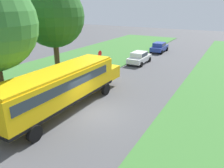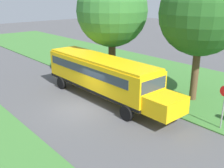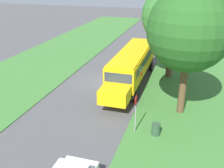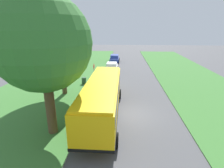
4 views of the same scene
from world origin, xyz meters
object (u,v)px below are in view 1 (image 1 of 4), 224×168
(car_blue_middle, at_px, (159,47))
(oak_tree_roadside_mid, at_px, (51,15))
(stop_sign, at_px, (100,60))
(school_bus, at_px, (63,85))
(trash_bin, at_px, (90,69))
(car_white_nearest, at_px, (139,57))

(car_blue_middle, bearing_deg, oak_tree_roadside_mid, -103.87)
(oak_tree_roadside_mid, bearing_deg, stop_sign, 52.53)
(school_bus, distance_m, stop_sign, 8.68)
(oak_tree_roadside_mid, bearing_deg, trash_bin, 68.16)
(stop_sign, bearing_deg, car_white_nearest, 75.12)
(car_white_nearest, bearing_deg, oak_tree_roadside_mid, -113.98)
(car_blue_middle, height_order, trash_bin, car_blue_middle)
(car_blue_middle, distance_m, stop_sign, 15.35)
(oak_tree_roadside_mid, height_order, trash_bin, oak_tree_roadside_mid)
(school_bus, height_order, car_blue_middle, school_bus)
(car_white_nearest, xyz_separation_m, oak_tree_roadside_mid, (-4.69, -10.54, 5.55))
(stop_sign, xyz_separation_m, trash_bin, (-1.38, -0.01, -1.29))
(school_bus, distance_m, oak_tree_roadside_mid, 8.20)
(oak_tree_roadside_mid, bearing_deg, school_bus, -42.66)
(school_bus, xyz_separation_m, car_blue_middle, (-0.35, 23.63, -1.05))
(trash_bin, bearing_deg, car_white_nearest, 64.86)
(school_bus, xyz_separation_m, trash_bin, (-3.53, 8.40, -1.47))
(stop_sign, bearing_deg, car_blue_middle, 83.26)
(car_white_nearest, distance_m, trash_bin, 7.50)
(school_bus, xyz_separation_m, stop_sign, (-2.15, 8.41, -0.19))
(car_blue_middle, relative_size, oak_tree_roadside_mid, 0.47)
(school_bus, bearing_deg, car_blue_middle, 90.84)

